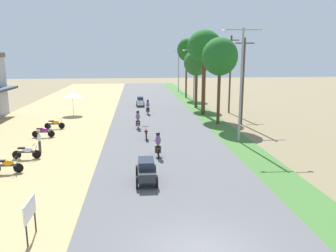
{
  "coord_description": "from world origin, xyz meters",
  "views": [
    {
      "loc": [
        -2.07,
        -9.64,
        6.58
      ],
      "look_at": [
        0.36,
        14.96,
        1.31
      ],
      "focal_mm": 35.47,
      "sensor_mm": 36.0,
      "label": 1
    }
  ],
  "objects_px": {
    "motorbike_foreground_rider": "(158,145)",
    "utility_pole_far": "(243,80)",
    "parked_motorbike_fourth": "(55,123)",
    "car_hatchback_white": "(140,101)",
    "median_tree_second": "(204,47)",
    "car_sedan_charcoal": "(146,170)",
    "median_tree_third": "(197,63)",
    "parked_motorbike_nearest": "(7,165)",
    "parked_motorbike_second": "(27,151)",
    "median_tree_fourth": "(186,50)",
    "vendor_umbrella": "(72,95)",
    "motorbike_ahead_third": "(138,120)",
    "street_signboard": "(30,212)",
    "streetlamp_far": "(179,68)",
    "utility_pole_near": "(230,73)",
    "pedestrian_on_shoulder": "(39,140)",
    "streetlamp_mid": "(194,73)",
    "streetlamp_near": "(241,78)",
    "motorbike_ahead_fourth": "(148,107)",
    "parked_motorbike_third": "(44,131)",
    "median_tree_nearest": "(220,57)",
    "motorbike_ahead_second": "(146,133)"
  },
  "relations": [
    {
      "from": "parked_motorbike_fourth",
      "to": "car_hatchback_white",
      "type": "xyz_separation_m",
      "value": [
        7.94,
        12.98,
        0.19
      ]
    },
    {
      "from": "parked_motorbike_second",
      "to": "median_tree_third",
      "type": "xyz_separation_m",
      "value": [
        14.69,
        20.15,
        5.1
      ]
    },
    {
      "from": "parked_motorbike_nearest",
      "to": "motorbike_foreground_rider",
      "type": "bearing_deg",
      "value": 14.77
    },
    {
      "from": "utility_pole_far",
      "to": "car_hatchback_white",
      "type": "height_order",
      "value": "utility_pole_far"
    },
    {
      "from": "median_tree_fourth",
      "to": "utility_pole_near",
      "type": "relative_size",
      "value": 1.04
    },
    {
      "from": "vendor_umbrella",
      "to": "streetlamp_near",
      "type": "height_order",
      "value": "streetlamp_near"
    },
    {
      "from": "parked_motorbike_fourth",
      "to": "streetlamp_far",
      "type": "bearing_deg",
      "value": 63.17
    },
    {
      "from": "streetlamp_near",
      "to": "motorbike_foreground_rider",
      "type": "height_order",
      "value": "streetlamp_near"
    },
    {
      "from": "utility_pole_near",
      "to": "pedestrian_on_shoulder",
      "type": "bearing_deg",
      "value": -139.36
    },
    {
      "from": "median_tree_second",
      "to": "car_sedan_charcoal",
      "type": "xyz_separation_m",
      "value": [
        -7.07,
        -19.82,
        -6.74
      ]
    },
    {
      "from": "motorbike_foreground_rider",
      "to": "utility_pole_far",
      "type": "bearing_deg",
      "value": 48.45
    },
    {
      "from": "parked_motorbike_fourth",
      "to": "motorbike_foreground_rider",
      "type": "relative_size",
      "value": 1.0
    },
    {
      "from": "parked_motorbike_third",
      "to": "street_signboard",
      "type": "bearing_deg",
      "value": -76.95
    },
    {
      "from": "streetlamp_mid",
      "to": "median_tree_fourth",
      "type": "bearing_deg",
      "value": 89.23
    },
    {
      "from": "parked_motorbike_third",
      "to": "streetlamp_near",
      "type": "bearing_deg",
      "value": -10.69
    },
    {
      "from": "median_tree_second",
      "to": "motorbike_foreground_rider",
      "type": "height_order",
      "value": "median_tree_second"
    },
    {
      "from": "median_tree_third",
      "to": "parked_motorbike_fourth",
      "type": "bearing_deg",
      "value": -143.36
    },
    {
      "from": "parked_motorbike_fourth",
      "to": "median_tree_second",
      "type": "distance_m",
      "value": 17.48
    },
    {
      "from": "parked_motorbike_nearest",
      "to": "vendor_umbrella",
      "type": "distance_m",
      "value": 19.11
    },
    {
      "from": "parked_motorbike_second",
      "to": "motorbike_ahead_third",
      "type": "xyz_separation_m",
      "value": [
        7.2,
        8.37,
        0.3
      ]
    },
    {
      "from": "parked_motorbike_nearest",
      "to": "utility_pole_far",
      "type": "height_order",
      "value": "utility_pole_far"
    },
    {
      "from": "median_tree_fourth",
      "to": "utility_pole_far",
      "type": "xyz_separation_m",
      "value": [
        2.26,
        -20.87,
        -3.09
      ]
    },
    {
      "from": "median_tree_second",
      "to": "car_hatchback_white",
      "type": "xyz_separation_m",
      "value": [
        -6.94,
        6.94,
        -6.73
      ]
    },
    {
      "from": "utility_pole_near",
      "to": "motorbike_foreground_rider",
      "type": "bearing_deg",
      "value": -119.75
    },
    {
      "from": "parked_motorbike_third",
      "to": "car_sedan_charcoal",
      "type": "relative_size",
      "value": 0.8
    },
    {
      "from": "parked_motorbike_third",
      "to": "utility_pole_near",
      "type": "distance_m",
      "value": 21.45
    },
    {
      "from": "vendor_umbrella",
      "to": "motorbike_ahead_third",
      "type": "height_order",
      "value": "vendor_umbrella"
    },
    {
      "from": "median_tree_third",
      "to": "car_hatchback_white",
      "type": "xyz_separation_m",
      "value": [
        -7.05,
        1.83,
        -4.91
      ]
    },
    {
      "from": "street_signboard",
      "to": "median_tree_second",
      "type": "bearing_deg",
      "value": 65.47
    },
    {
      "from": "motorbike_ahead_second",
      "to": "motorbike_ahead_fourth",
      "type": "xyz_separation_m",
      "value": [
        0.58,
        11.42,
        0.28
      ]
    },
    {
      "from": "streetlamp_mid",
      "to": "utility_pole_near",
      "type": "relative_size",
      "value": 0.84
    },
    {
      "from": "motorbike_foreground_rider",
      "to": "motorbike_ahead_second",
      "type": "height_order",
      "value": "motorbike_foreground_rider"
    },
    {
      "from": "parked_motorbike_third",
      "to": "median_tree_second",
      "type": "relative_size",
      "value": 0.19
    },
    {
      "from": "streetlamp_near",
      "to": "streetlamp_far",
      "type": "xyz_separation_m",
      "value": [
        0.0,
        36.13,
        -0.52
      ]
    },
    {
      "from": "street_signboard",
      "to": "pedestrian_on_shoulder",
      "type": "xyz_separation_m",
      "value": [
        -2.71,
        11.17,
        -0.14
      ]
    },
    {
      "from": "parked_motorbike_nearest",
      "to": "parked_motorbike_second",
      "type": "distance_m",
      "value": 2.65
    },
    {
      "from": "utility_pole_near",
      "to": "motorbike_ahead_fourth",
      "type": "distance_m",
      "value": 10.2
    },
    {
      "from": "vendor_umbrella",
      "to": "median_tree_third",
      "type": "height_order",
      "value": "median_tree_third"
    },
    {
      "from": "median_tree_second",
      "to": "streetlamp_near",
      "type": "relative_size",
      "value": 1.09
    },
    {
      "from": "street_signboard",
      "to": "streetlamp_far",
      "type": "relative_size",
      "value": 0.2
    },
    {
      "from": "parked_motorbike_second",
      "to": "vendor_umbrella",
      "type": "relative_size",
      "value": 0.71
    },
    {
      "from": "parked_motorbike_nearest",
      "to": "median_tree_fourth",
      "type": "distance_m",
      "value": 37.1
    },
    {
      "from": "parked_motorbike_fourth",
      "to": "utility_pole_near",
      "type": "relative_size",
      "value": 0.21
    },
    {
      "from": "street_signboard",
      "to": "motorbike_ahead_fourth",
      "type": "relative_size",
      "value": 0.83
    },
    {
      "from": "car_sedan_charcoal",
      "to": "car_hatchback_white",
      "type": "height_order",
      "value": "car_hatchback_white"
    },
    {
      "from": "median_tree_nearest",
      "to": "median_tree_third",
      "type": "xyz_separation_m",
      "value": [
        -0.29,
        10.34,
        -0.78
      ]
    },
    {
      "from": "median_tree_nearest",
      "to": "motorbike_foreground_rider",
      "type": "xyz_separation_m",
      "value": [
        -6.56,
        -10.16,
        -5.59
      ]
    },
    {
      "from": "car_hatchback_white",
      "to": "car_sedan_charcoal",
      "type": "bearing_deg",
      "value": -90.28
    },
    {
      "from": "car_hatchback_white",
      "to": "streetlamp_far",
      "type": "bearing_deg",
      "value": 66.96
    },
    {
      "from": "streetlamp_near",
      "to": "pedestrian_on_shoulder",
      "type": "bearing_deg",
      "value": -173.44
    }
  ]
}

